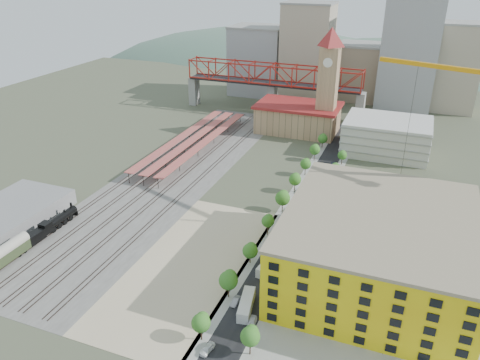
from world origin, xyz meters
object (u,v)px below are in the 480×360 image
at_px(car_0, 207,349).
at_px(locomotive, 54,224).
at_px(construction_building, 377,247).
at_px(site_trailer_a, 246,305).
at_px(clock_tower, 329,73).
at_px(site_trailer_c, 282,241).
at_px(site_trailer_b, 269,265).
at_px(coach, 1,257).
at_px(site_trailer_d, 294,219).

bearing_deg(car_0, locomotive, 166.01).
height_order(construction_building, site_trailer_a, construction_building).
height_order(clock_tower, car_0, clock_tower).
xyz_separation_m(clock_tower, locomotive, (-58.00, -110.43, -26.68)).
relative_size(locomotive, site_trailer_c, 2.40).
height_order(site_trailer_a, site_trailer_b, site_trailer_a).
distance_m(site_trailer_c, car_0, 43.99).
distance_m(site_trailer_a, site_trailer_c, 28.85).
bearing_deg(coach, site_trailer_c, 28.94).
height_order(construction_building, car_0, construction_building).
bearing_deg(site_trailer_d, construction_building, -48.96).
distance_m(site_trailer_a, site_trailer_d, 41.86).
distance_m(construction_building, car_0, 48.25).
height_order(locomotive, site_trailer_b, locomotive).
height_order(coach, car_0, coach).
height_order(site_trailer_b, car_0, site_trailer_b).
bearing_deg(coach, site_trailer_d, 36.87).
relative_size(locomotive, site_trailer_b, 2.19).
xyz_separation_m(locomotive, site_trailer_a, (66.00, -12.10, -0.62)).
bearing_deg(site_trailer_c, locomotive, -161.20).
height_order(locomotive, coach, coach).
relative_size(construction_building, car_0, 12.20).
relative_size(construction_building, site_trailer_c, 5.59).
xyz_separation_m(site_trailer_a, site_trailer_d, (0.00, 41.86, -0.09)).
bearing_deg(locomotive, site_trailer_c, 14.24).
bearing_deg(car_0, site_trailer_b, 93.89).
height_order(site_trailer_a, site_trailer_c, site_trailer_a).
height_order(locomotive, site_trailer_d, locomotive).
relative_size(site_trailer_a, site_trailer_d, 1.07).
distance_m(site_trailer_b, site_trailer_c, 12.25).
xyz_separation_m(construction_building, site_trailer_b, (-26.00, -5.93, -8.06)).
bearing_deg(site_trailer_b, construction_building, 21.28).
distance_m(coach, site_trailer_a, 66.46).
bearing_deg(site_trailer_b, clock_tower, 102.75).
bearing_deg(coach, site_trailer_b, 20.17).
relative_size(coach, car_0, 4.35).
bearing_deg(construction_building, coach, -161.84).
xyz_separation_m(site_trailer_a, site_trailer_c, (0.00, 28.85, -0.16)).
distance_m(locomotive, site_trailer_c, 68.10).
bearing_deg(site_trailer_a, site_trailer_c, 79.71).
xyz_separation_m(construction_building, coach, (-92.00, -30.17, -6.40)).
height_order(site_trailer_b, site_trailer_d, site_trailer_b).
xyz_separation_m(construction_building, site_trailer_a, (-26.00, -22.53, -8.01)).
distance_m(locomotive, car_0, 68.61).
bearing_deg(site_trailer_a, car_0, -111.57).
bearing_deg(car_0, site_trailer_a, 88.03).
xyz_separation_m(coach, site_trailer_b, (66.00, 24.24, -1.66)).
relative_size(coach, site_trailer_c, 2.00).
xyz_separation_m(site_trailer_c, car_0, (-3.00, -43.89, -0.53)).
height_order(site_trailer_c, car_0, site_trailer_c).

